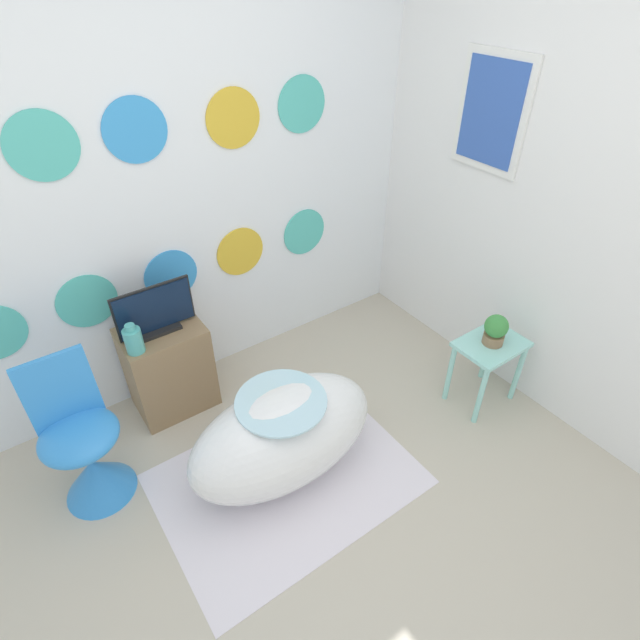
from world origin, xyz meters
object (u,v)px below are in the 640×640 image
object	(u,v)px
bathtub	(283,435)
potted_plant_left	(496,330)
vase	(133,340)
chair	(88,456)
tv	(155,312)

from	to	relation	value
bathtub	potted_plant_left	xyz separation A→B (m)	(1.25, -0.25, 0.27)
bathtub	vase	xyz separation A→B (m)	(-0.45, 0.70, 0.37)
vase	bathtub	bearing A→B (deg)	-57.08
chair	tv	distance (m)	0.79
vase	potted_plant_left	size ratio (longest dim) A/B	0.92
bathtub	chair	distance (m)	0.95
bathtub	chair	world-z (taller)	chair
chair	vase	size ratio (longest dim) A/B	4.67
bathtub	potted_plant_left	size ratio (longest dim) A/B	5.47
tv	potted_plant_left	bearing A→B (deg)	-34.18
chair	tv	size ratio (longest dim) A/B	1.87
tv	potted_plant_left	distance (m)	1.87
tv	potted_plant_left	xyz separation A→B (m)	(1.54, -1.05, -0.15)
tv	vase	distance (m)	0.20
tv	vase	bearing A→B (deg)	-148.42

